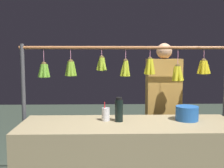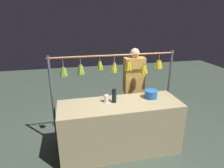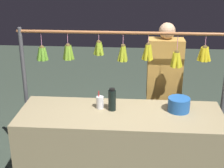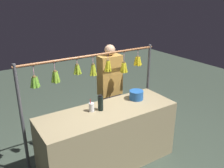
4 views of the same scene
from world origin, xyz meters
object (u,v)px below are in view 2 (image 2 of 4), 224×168
at_px(blue_bucket, 151,94).
at_px(water_bottle, 114,96).
at_px(drink_cup, 106,98).
at_px(vendor_person, 133,90).

bearing_deg(blue_bucket, water_bottle, 2.55).
bearing_deg(water_bottle, blue_bucket, -177.45).
relative_size(blue_bucket, drink_cup, 1.18).
bearing_deg(water_bottle, vendor_person, -131.00).
bearing_deg(drink_cup, blue_bucket, 179.55).
bearing_deg(blue_bucket, drink_cup, -0.45).
relative_size(water_bottle, blue_bucket, 1.07).
distance_m(drink_cup, vendor_person, 0.93).
xyz_separation_m(water_bottle, vendor_person, (-0.56, -0.64, -0.19)).
xyz_separation_m(drink_cup, vendor_person, (-0.68, -0.61, -0.14)).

